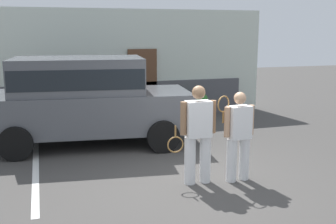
{
  "coord_description": "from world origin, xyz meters",
  "views": [
    {
      "loc": [
        -2.55,
        -6.48,
        2.66
      ],
      "look_at": [
        -0.14,
        1.2,
        1.05
      ],
      "focal_mm": 43.85,
      "sensor_mm": 36.0,
      "label": 1
    }
  ],
  "objects_px": {
    "tennis_player_man": "(198,134)",
    "potted_plant_by_porch": "(199,104)",
    "parked_suv": "(86,97)",
    "tennis_player_woman": "(238,135)"
  },
  "relations": [
    {
      "from": "tennis_player_man",
      "to": "potted_plant_by_porch",
      "type": "relative_size",
      "value": 2.17
    },
    {
      "from": "tennis_player_woman",
      "to": "tennis_player_man",
      "type": "bearing_deg",
      "value": -13.84
    },
    {
      "from": "parked_suv",
      "to": "tennis_player_woman",
      "type": "distance_m",
      "value": 3.96
    },
    {
      "from": "parked_suv",
      "to": "tennis_player_man",
      "type": "xyz_separation_m",
      "value": [
        1.57,
        -3.11,
        -0.25
      ]
    },
    {
      "from": "tennis_player_man",
      "to": "potted_plant_by_porch",
      "type": "height_order",
      "value": "tennis_player_man"
    },
    {
      "from": "parked_suv",
      "to": "tennis_player_man",
      "type": "distance_m",
      "value": 3.49
    },
    {
      "from": "tennis_player_man",
      "to": "tennis_player_woman",
      "type": "xyz_separation_m",
      "value": [
        0.73,
        -0.1,
        -0.06
      ]
    },
    {
      "from": "parked_suv",
      "to": "potted_plant_by_porch",
      "type": "relative_size",
      "value": 5.99
    },
    {
      "from": "tennis_player_man",
      "to": "parked_suv",
      "type": "bearing_deg",
      "value": -61.82
    },
    {
      "from": "tennis_player_man",
      "to": "potted_plant_by_porch",
      "type": "xyz_separation_m",
      "value": [
        2.06,
        5.12,
        -0.45
      ]
    }
  ]
}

